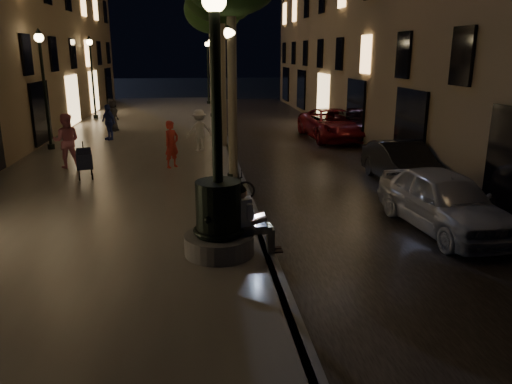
{
  "coord_description": "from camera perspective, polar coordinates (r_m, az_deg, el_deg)",
  "views": [
    {
      "loc": [
        -1.4,
        -7.38,
        4.13
      ],
      "look_at": [
        -0.13,
        3.0,
        1.17
      ],
      "focal_mm": 35.0,
      "sensor_mm": 36.0,
      "label": 1
    }
  ],
  "objects": [
    {
      "name": "promenade",
      "position": [
        22.89,
        -13.42,
        5.22
      ],
      "size": [
        8.0,
        45.0,
        0.2
      ],
      "primitive_type": "cube",
      "color": "#6A645D",
      "rests_on": "ground"
    },
    {
      "name": "lamp_curb_c",
      "position": [
        31.42,
        -5.1,
        14.1
      ],
      "size": [
        0.36,
        0.36,
        4.81
      ],
      "color": "black",
      "rests_on": "promenade"
    },
    {
      "name": "bicycle",
      "position": [
        13.59,
        -3.41,
        0.74
      ],
      "size": [
        1.6,
        0.67,
        0.82
      ],
      "primitive_type": "imported",
      "rotation": [
        0.0,
        0.0,
        1.49
      ],
      "color": "black",
      "rests_on": "promenade"
    },
    {
      "name": "pedestrian_blue",
      "position": [
        23.98,
        -16.51,
        7.68
      ],
      "size": [
        0.94,
        0.97,
        1.62
      ],
      "primitive_type": "imported",
      "rotation": [
        0.0,
        0.0,
        5.46
      ],
      "color": "navy",
      "rests_on": "promenade"
    },
    {
      "name": "lamp_left_c",
      "position": [
        31.96,
        -18.29,
        13.42
      ],
      "size": [
        0.36,
        0.36,
        4.81
      ],
      "color": "black",
      "rests_on": "promenade"
    },
    {
      "name": "lamp_curb_a",
      "position": [
        15.45,
        -2.93,
        12.44
      ],
      "size": [
        0.36,
        0.36,
        4.81
      ],
      "color": "black",
      "rests_on": "promenade"
    },
    {
      "name": "pedestrian_red",
      "position": [
        17.63,
        -9.62,
        5.4
      ],
      "size": [
        0.7,
        0.7,
        1.64
      ],
      "primitive_type": "imported",
      "rotation": [
        0.0,
        0.0,
        0.78
      ],
      "color": "red",
      "rests_on": "promenade"
    },
    {
      "name": "ground",
      "position": [
        22.8,
        -3.33,
        5.33
      ],
      "size": [
        120.0,
        120.0,
        0.0
      ],
      "primitive_type": "plane",
      "color": "black",
      "rests_on": "ground"
    },
    {
      "name": "lamp_curb_d",
      "position": [
        39.41,
        -5.53,
        14.42
      ],
      "size": [
        0.36,
        0.36,
        4.81
      ],
      "color": "black",
      "rests_on": "promenade"
    },
    {
      "name": "car_front",
      "position": [
        12.63,
        20.73,
        -0.93
      ],
      "size": [
        2.11,
        4.38,
        1.44
      ],
      "primitive_type": "imported",
      "rotation": [
        0.0,
        0.0,
        0.1
      ],
      "color": "#B7B8BF",
      "rests_on": "ground"
    },
    {
      "name": "cobble_lane",
      "position": [
        23.18,
        4.12,
        5.51
      ],
      "size": [
        6.0,
        45.0,
        0.02
      ],
      "primitive_type": "cube",
      "color": "black",
      "rests_on": "ground"
    },
    {
      "name": "pedestrian_white",
      "position": [
        20.52,
        -6.5,
        7.02
      ],
      "size": [
        1.22,
        0.9,
        1.68
      ],
      "primitive_type": "imported",
      "rotation": [
        0.0,
        0.0,
        3.42
      ],
      "color": "silver",
      "rests_on": "promenade"
    },
    {
      "name": "lamp_curb_b",
      "position": [
        23.43,
        -4.38,
        13.56
      ],
      "size": [
        0.36,
        0.36,
        4.81
      ],
      "color": "black",
      "rests_on": "promenade"
    },
    {
      "name": "curb_strip",
      "position": [
        22.79,
        -3.34,
        5.57
      ],
      "size": [
        0.25,
        45.0,
        0.2
      ],
      "primitive_type": "cube",
      "color": "#59595B",
      "rests_on": "ground"
    },
    {
      "name": "tree_far",
      "position": [
        33.48,
        -5.22,
        19.67
      ],
      "size": [
        3.0,
        3.0,
        7.5
      ],
      "color": "#6B604C",
      "rests_on": "promenade"
    },
    {
      "name": "stroller",
      "position": [
        16.83,
        -19.03,
        3.45
      ],
      "size": [
        0.65,
        1.16,
        1.17
      ],
      "rotation": [
        0.0,
        0.0,
        0.22
      ],
      "color": "black",
      "rests_on": "promenade"
    },
    {
      "name": "pedestrian_pink",
      "position": [
        18.53,
        -20.84,
        5.49
      ],
      "size": [
        0.97,
        0.79,
        1.89
      ],
      "primitive_type": "imported",
      "rotation": [
        0.0,
        0.0,
        3.22
      ],
      "color": "#D36F80",
      "rests_on": "promenade"
    },
    {
      "name": "car_third",
      "position": [
        24.57,
        8.78,
        7.63
      ],
      "size": [
        2.64,
        5.29,
        1.44
      ],
      "primitive_type": "imported",
      "rotation": [
        0.0,
        0.0,
        0.05
      ],
      "color": "maroon",
      "rests_on": "ground"
    },
    {
      "name": "tree_third",
      "position": [
        27.48,
        -4.94,
        19.93
      ],
      "size": [
        3.0,
        3.0,
        7.2
      ],
      "color": "#6B604C",
      "rests_on": "promenade"
    },
    {
      "name": "car_second",
      "position": [
        16.61,
        16.38,
        3.1
      ],
      "size": [
        1.42,
        4.04,
        1.33
      ],
      "primitive_type": "imported",
      "rotation": [
        0.0,
        0.0,
        -0.0
      ],
      "color": "black",
      "rests_on": "ground"
    },
    {
      "name": "pedestrian_dark",
      "position": [
        26.63,
        -16.09,
        8.46
      ],
      "size": [
        0.75,
        0.92,
        1.63
      ],
      "primitive_type": "imported",
      "rotation": [
        0.0,
        0.0,
        1.24
      ],
      "color": "#2D2C31",
      "rests_on": "promenade"
    },
    {
      "name": "seated_man_laptop",
      "position": [
        9.97,
        -0.74,
        -2.93
      ],
      "size": [
        1.03,
        0.35,
        1.4
      ],
      "color": "tan",
      "rests_on": "promenade"
    },
    {
      "name": "lamp_left_b",
      "position": [
        22.23,
        -23.17,
        12.25
      ],
      "size": [
        0.36,
        0.36,
        4.81
      ],
      "color": "black",
      "rests_on": "promenade"
    },
    {
      "name": "fountain_lamppost",
      "position": [
        9.84,
        -4.31,
        -1.53
      ],
      "size": [
        1.4,
        1.4,
        5.21
      ],
      "color": "#59595B",
      "rests_on": "promenade"
    }
  ]
}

